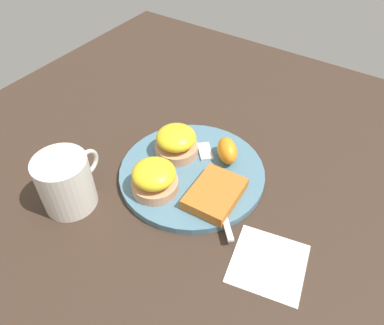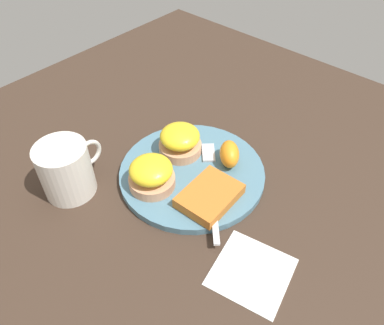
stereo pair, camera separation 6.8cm
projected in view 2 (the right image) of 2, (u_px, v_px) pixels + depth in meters
ground_plane at (192, 175)px, 0.70m from camera, size 1.10×1.10×0.00m
plate at (192, 173)px, 0.70m from camera, size 0.27×0.27×0.01m
sandwich_benedict_left at (180, 141)px, 0.71m from camera, size 0.08×0.08×0.06m
sandwich_benedict_right at (151, 174)px, 0.65m from camera, size 0.08×0.08×0.06m
hashbrown_patty at (210, 196)px, 0.64m from camera, size 0.11×0.08×0.02m
orange_wedge at (229, 154)px, 0.69m from camera, size 0.07×0.07×0.04m
fork at (211, 182)px, 0.67m from camera, size 0.18×0.17×0.00m
cup at (66, 170)px, 0.65m from camera, size 0.12×0.09×0.10m
napkin at (252, 272)px, 0.56m from camera, size 0.13×0.13×0.00m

